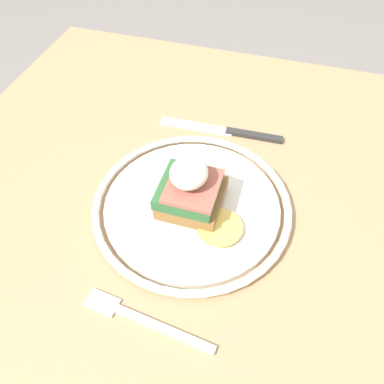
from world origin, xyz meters
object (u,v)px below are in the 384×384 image
(plate, at_px, (192,205))
(sandwich, at_px, (191,190))
(fork, at_px, (142,319))
(knife, at_px, (230,132))

(plate, xyz_separation_m, sandwich, (-0.00, 0.00, 0.03))
(plate, distance_m, sandwich, 0.03)
(sandwich, relative_size, fork, 0.75)
(fork, bearing_deg, sandwich, -3.06)
(fork, relative_size, knife, 0.77)
(sandwich, distance_m, knife, 0.17)
(knife, bearing_deg, fork, 175.72)
(sandwich, height_order, fork, sandwich)
(plate, distance_m, knife, 0.16)
(fork, bearing_deg, knife, -4.28)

